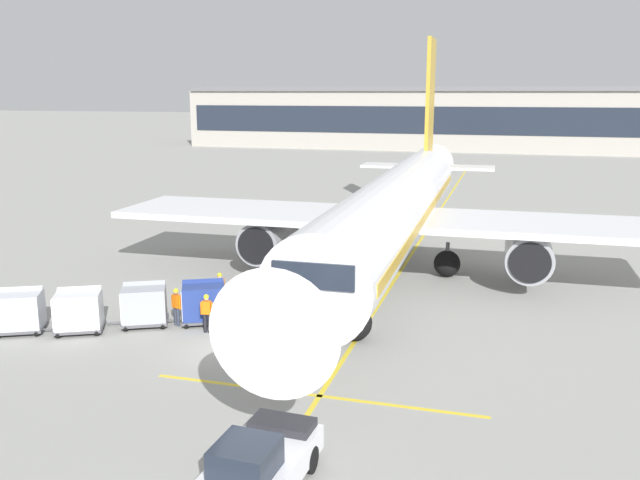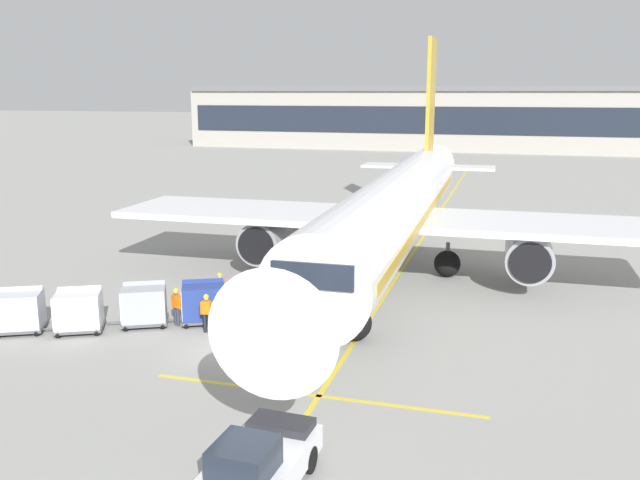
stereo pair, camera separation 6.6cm
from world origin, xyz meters
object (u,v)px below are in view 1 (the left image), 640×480
belt_loader (272,291)px  baggage_cart_fourth (19,310)px  safety_cone_nose_mark (280,273)px  ground_crew_marshaller (176,304)px  baggage_cart_second (144,304)px  baggage_cart_third (79,310)px  baggage_cart_lead (203,301)px  ground_crew_by_carts (207,311)px  parked_airplane (394,210)px  pushback_tug (257,466)px  safety_cone_engine_keepout (257,259)px  ground_crew_wingwalker (220,288)px  ground_crew_by_loader (233,298)px  safety_cone_wingtip (262,270)px

belt_loader → baggage_cart_fourth: 11.34m
baggage_cart_fourth → safety_cone_nose_mark: bearing=54.2°
ground_crew_marshaller → baggage_cart_second: bearing=-167.2°
belt_loader → baggage_cart_third: 8.88m
baggage_cart_lead → ground_crew_by_carts: size_ratio=1.60×
parked_airplane → baggage_cart_third: 17.48m
pushback_tug → safety_cone_engine_keepout: bearing=111.4°
baggage_cart_second → safety_cone_nose_mark: size_ratio=4.36×
baggage_cart_fourth → ground_crew_wingwalker: (7.01, 5.61, -0.00)m
ground_crew_by_carts → safety_cone_nose_mark: (0.20, 9.07, -0.69)m
belt_loader → baggage_cart_third: (-7.05, -5.39, 0.14)m
baggage_cart_third → ground_crew_by_carts: baggage_cart_third is taller
baggage_cart_fourth → ground_crew_by_carts: (7.93, 2.19, -0.00)m
baggage_cart_second → ground_crew_marshaller: size_ratio=1.60×
ground_crew_wingwalker → safety_cone_engine_keepout: 8.45m
ground_crew_marshaller → ground_crew_wingwalker: (0.78, 2.98, 0.00)m
belt_loader → baggage_cart_third: belt_loader is taller
pushback_tug → baggage_cart_third: bearing=142.3°
belt_loader → ground_crew_by_carts: belt_loader is taller
safety_cone_engine_keepout → safety_cone_nose_mark: bearing=-47.5°
ground_crew_by_loader → ground_crew_wingwalker: size_ratio=1.00×
baggage_cart_second → ground_crew_wingwalker: size_ratio=1.60×
baggage_cart_second → ground_crew_by_carts: 3.14m
pushback_tug → safety_cone_wingtip: 21.57m
belt_loader → baggage_cart_fourth: bearing=-147.1°
ground_crew_marshaller → parked_airplane: bearing=53.6°
safety_cone_nose_mark → baggage_cart_lead: bearing=-96.7°
baggage_cart_second → safety_cone_wingtip: baggage_cart_second is taller
belt_loader → safety_cone_engine_keepout: bearing=116.3°
parked_airplane → safety_cone_wingtip: bearing=-166.4°
safety_cone_engine_keepout → safety_cone_nose_mark: size_ratio=1.00×
parked_airplane → ground_crew_by_carts: size_ratio=24.25×
belt_loader → pushback_tug: (4.94, -14.67, -0.03)m
baggage_cart_lead → parked_airplane: bearing=55.3°
parked_airplane → pushback_tug: (0.29, -21.94, -3.03)m
baggage_cart_fourth → pushback_tug: bearing=-30.5°
parked_airplane → ground_crew_by_loader: (-5.86, -9.22, -2.86)m
ground_crew_wingwalker → safety_cone_nose_mark: ground_crew_wingwalker is taller
parked_airplane → ground_crew_by_carts: parked_airplane is taller
baggage_cart_second → pushback_tug: (9.67, -10.82, -0.17)m
ground_crew_wingwalker → ground_crew_by_carts: bearing=-74.9°
baggage_cart_lead → ground_crew_by_loader: 1.39m
belt_loader → pushback_tug: size_ratio=1.16×
baggage_cart_second → safety_cone_wingtip: bearing=77.5°
ground_crew_marshaller → ground_crew_by_loader: bearing=37.0°
baggage_cart_third → safety_cone_wingtip: bearing=68.0°
belt_loader → safety_cone_nose_mark: bearing=105.3°
baggage_cart_fourth → pushback_tug: 16.78m
parked_airplane → safety_cone_nose_mark: 7.34m
ground_crew_marshaller → baggage_cart_third: bearing=-153.5°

